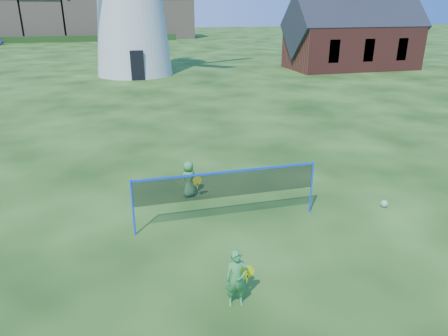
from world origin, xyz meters
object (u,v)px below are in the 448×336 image
at_px(badminton_net, 227,185).
at_px(player_girl, 237,279).
at_px(chapel, 353,37).
at_px(play_ball, 384,204).
at_px(player_boy, 189,179).

bearing_deg(badminton_net, player_girl, -102.11).
height_order(chapel, play_ball, chapel).
relative_size(chapel, player_boy, 10.66).
xyz_separation_m(chapel, player_girl, (-20.17, -29.62, -2.30)).
bearing_deg(play_ball, chapel, 61.14).
distance_m(player_girl, play_ball, 6.30).
distance_m(player_boy, play_ball, 5.95).
relative_size(badminton_net, play_ball, 22.95).
bearing_deg(player_girl, badminton_net, 85.80).
bearing_deg(badminton_net, chapel, 53.52).
distance_m(badminton_net, player_girl, 3.42).
bearing_deg(player_boy, play_ball, 133.69).
xyz_separation_m(badminton_net, player_boy, (-0.68, 2.00, -0.57)).
relative_size(badminton_net, player_girl, 4.08).
bearing_deg(badminton_net, play_ball, -3.43).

